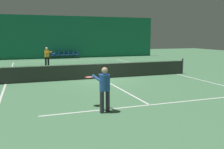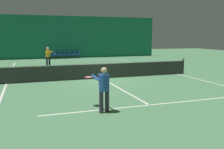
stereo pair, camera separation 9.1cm
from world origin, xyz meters
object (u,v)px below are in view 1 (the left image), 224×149
object	(u,v)px
tennis_net	(101,70)
courtside_chair_1	(53,55)
courtside_chair_3	(63,54)
courtside_chair_2	(58,55)
courtside_chair_6	(77,54)
player_far	(47,55)
player_near	(104,86)
tennis_ball	(124,81)
courtside_chair_5	(72,54)
courtside_chair_0	(48,55)
courtside_chair_4	(68,54)

from	to	relation	value
tennis_net	courtside_chair_1	bearing A→B (deg)	95.06
tennis_net	courtside_chair_3	distance (m)	14.64
courtside_chair_2	courtside_chair_3	bearing A→B (deg)	90.00
courtside_chair_1	courtside_chair_6	bearing A→B (deg)	90.00
courtside_chair_2	player_far	bearing A→B (deg)	-14.45
player_near	player_far	bearing A→B (deg)	-16.22
courtside_chair_2	tennis_ball	world-z (taller)	courtside_chair_2
tennis_net	courtside_chair_3	xyz separation A→B (m)	(-0.19, 14.63, -0.03)
courtside_chair_3	courtside_chair_5	world-z (taller)	same
courtside_chair_5	tennis_net	bearing A→B (deg)	-3.61
courtside_chair_5	courtside_chair_2	bearing A→B (deg)	-90.00
player_near	player_far	distance (m)	14.16
tennis_net	tennis_ball	distance (m)	1.76
courtside_chair_5	courtside_chair_6	world-z (taller)	same
player_near	courtside_chair_0	bearing A→B (deg)	-19.09
courtside_chair_6	player_near	bearing A→B (deg)	-9.08
courtside_chair_0	courtside_chair_6	size ratio (longest dim) A/B	1.00
tennis_net	courtside_chair_6	world-z (taller)	tennis_net
tennis_net	courtside_chair_1	distance (m)	14.69
player_far	courtside_chair_4	xyz separation A→B (m)	(2.95, 7.15, -0.48)
player_far	courtside_chair_4	distance (m)	7.75
player_far	courtside_chair_5	xyz separation A→B (m)	(3.51, 7.15, -0.48)
courtside_chair_0	player_near	bearing A→B (deg)	-0.20
courtside_chair_0	courtside_chair_5	xyz separation A→B (m)	(2.77, 0.00, 0.00)
tennis_net	courtside_chair_6	distance (m)	14.71
courtside_chair_2	courtside_chair_1	bearing A→B (deg)	-90.00
tennis_ball	player_near	bearing A→B (deg)	-118.72
courtside_chair_1	player_near	bearing A→B (deg)	-1.69
courtside_chair_1	courtside_chair_6	world-z (taller)	same
courtside_chair_3	courtside_chair_4	distance (m)	0.55
tennis_net	courtside_chair_3	size ratio (longest dim) A/B	14.29
courtside_chair_5	player_far	bearing A→B (deg)	-26.12
courtside_chair_6	courtside_chair_3	bearing A→B (deg)	-90.00
tennis_net	player_far	distance (m)	7.93
tennis_net	player_far	size ratio (longest dim) A/B	7.21
player_near	tennis_ball	bearing A→B (deg)	-47.60
courtside_chair_1	courtside_chair_4	bearing A→B (deg)	90.00
player_near	courtside_chair_5	bearing A→B (deg)	-26.50
courtside_chair_0	courtside_chair_1	xyz separation A→B (m)	(0.55, 0.00, 0.00)
courtside_chair_2	courtside_chair_0	bearing A→B (deg)	-90.00
courtside_chair_0	courtside_chair_4	bearing A→B (deg)	90.00
courtside_chair_0	courtside_chair_5	size ratio (longest dim) A/B	1.00
courtside_chair_6	tennis_ball	distance (m)	16.04
player_near	courtside_chair_2	world-z (taller)	player_near
courtside_chair_3	courtside_chair_6	bearing A→B (deg)	90.00
player_far	tennis_ball	bearing A→B (deg)	-6.94
player_near	courtside_chair_4	bearing A→B (deg)	-25.03
player_far	courtside_chair_1	xyz separation A→B (m)	(1.29, 7.15, -0.48)
courtside_chair_4	courtside_chair_1	bearing A→B (deg)	-90.00
courtside_chair_4	tennis_ball	world-z (taller)	courtside_chair_4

